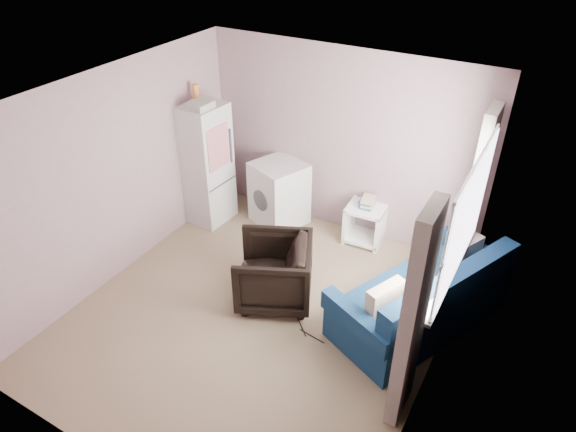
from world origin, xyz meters
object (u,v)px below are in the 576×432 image
Objects in this scene: washing_machine at (279,192)px; armchair at (274,269)px; fridge at (205,163)px; sofa at (423,302)px; side_table at (366,220)px.

armchair is at bearing -40.21° from washing_machine.
armchair is 0.44× the size of fridge.
armchair is at bearing -141.31° from sofa.
washing_machine is (-0.78, 1.44, 0.05)m from armchair.
fridge reaches higher than side_table.
fridge reaches higher than armchair.
side_table is (0.47, 1.60, -0.11)m from armchair.
washing_machine is 1.27m from side_table.
fridge is 3.42m from sofa.
armchair is 0.94× the size of washing_machine.
sofa is at bearing 79.51° from armchair.
fridge is 0.88× the size of sofa.
fridge reaches higher than sofa.
armchair is at bearing -106.26° from side_table.
armchair is 1.27× the size of side_table.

